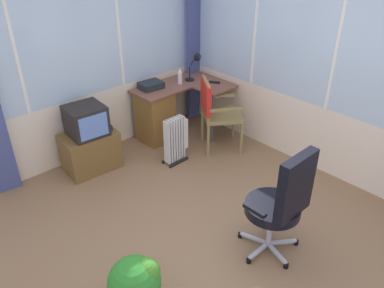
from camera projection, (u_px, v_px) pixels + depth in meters
ground at (206, 244)px, 3.76m from camera, size 4.81×5.41×0.06m
north_window_panel at (73, 56)px, 4.50m from camera, size 3.81×0.07×2.65m
east_window_panel at (335, 65)px, 4.22m from camera, size 0.07×4.41×2.65m
curtain_corner at (194, 35)px, 5.50m from camera, size 0.25×0.10×2.55m
desk at (159, 112)px, 5.33m from camera, size 1.22×0.89×0.73m
desk_lamp at (196, 63)px, 5.36m from camera, size 0.24×0.21×0.38m
tv_remote at (215, 82)px, 5.38m from camera, size 0.11×0.15×0.02m
spray_bottle at (180, 76)px, 5.31m from camera, size 0.06×0.06×0.22m
paper_tray at (151, 85)px, 5.19m from camera, size 0.32×0.25×0.09m
wooden_armchair at (213, 106)px, 4.99m from camera, size 0.67×0.67×0.96m
office_chair at (283, 200)px, 3.33m from camera, size 0.60×0.58×1.10m
tv_on_stand at (89, 142)px, 4.68m from camera, size 0.67×0.49×0.84m
space_heater at (176, 139)px, 4.85m from camera, size 0.35×0.18×0.61m
potted_plant at (136, 282)px, 3.00m from camera, size 0.42×0.42×0.48m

